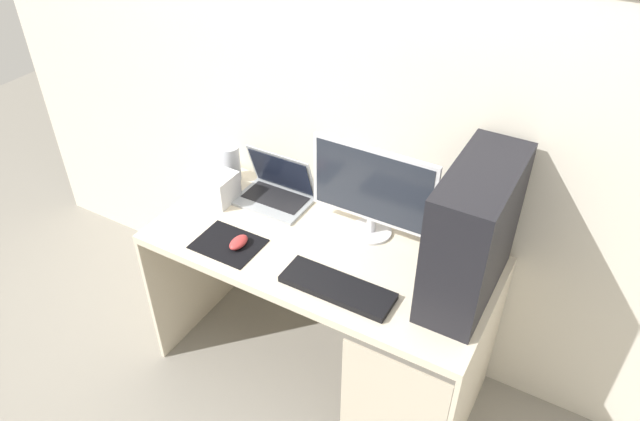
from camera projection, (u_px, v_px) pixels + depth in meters
name	position (u px, v px, depth m)	size (l,w,h in m)	color
ground_plane	(320.00, 367.00, 2.76)	(8.00, 8.00, 0.00)	gray
wall_back	(367.00, 81.00, 2.23)	(4.00, 0.05, 2.60)	beige
desk	(322.00, 279.00, 2.39)	(1.38, 0.63, 0.74)	beige
pc_tower	(473.00, 233.00, 1.98)	(0.21, 0.49, 0.51)	black
monitor	(372.00, 191.00, 2.26)	(0.51, 0.17, 0.40)	silver
laptop	(276.00, 190.00, 2.55)	(0.31, 0.22, 0.22)	#9EA3A8
speaker	(231.00, 163.00, 2.65)	(0.09, 0.09, 0.17)	#B7BCC6
projector	(213.00, 185.00, 2.55)	(0.20, 0.14, 0.13)	white
keyboard	(337.00, 287.00, 2.12)	(0.42, 0.14, 0.02)	black
mousepad	(228.00, 244.00, 2.33)	(0.26, 0.20, 0.01)	black
mouse_left	(239.00, 242.00, 2.30)	(0.06, 0.10, 0.03)	#B23333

